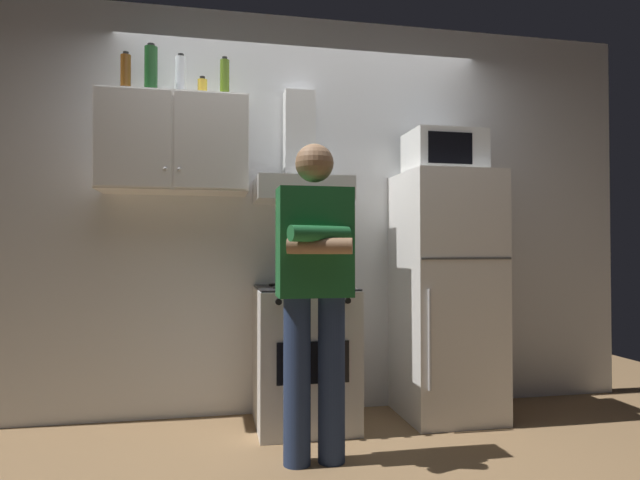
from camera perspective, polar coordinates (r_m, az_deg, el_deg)
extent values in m
plane|color=olive|center=(3.31, 0.00, -20.33)|extent=(7.00, 7.00, 0.00)
cube|color=white|center=(3.73, -1.82, 2.88)|extent=(4.80, 0.10, 2.70)
cube|color=white|center=(3.52, -15.19, 9.75)|extent=(0.90, 0.34, 0.60)
cube|color=white|center=(3.37, -19.28, 10.26)|extent=(0.43, 0.01, 0.58)
cube|color=white|center=(3.34, -11.47, 10.33)|extent=(0.43, 0.01, 0.58)
sphere|color=#B2B2B7|center=(3.30, -16.13, 7.30)|extent=(0.02, 0.02, 0.02)
sphere|color=#B2B2B7|center=(3.30, -14.73, 7.30)|extent=(0.02, 0.02, 0.02)
cube|color=silver|center=(3.43, -1.68, -12.30)|extent=(0.60, 0.60, 0.85)
cube|color=black|center=(3.37, -1.68, -5.09)|extent=(0.59, 0.59, 0.01)
cube|color=black|center=(3.13, -0.72, -12.90)|extent=(0.42, 0.01, 0.24)
cylinder|color=black|center=(3.23, -3.60, -5.04)|extent=(0.16, 0.16, 0.01)
cylinder|color=black|center=(3.28, 0.93, -4.99)|extent=(0.16, 0.16, 0.01)
cylinder|color=black|center=(3.47, -4.14, -4.78)|extent=(0.16, 0.16, 0.01)
cylinder|color=black|center=(3.51, 0.09, -4.74)|extent=(0.16, 0.16, 0.01)
cylinder|color=black|center=(3.04, -4.42, -6.57)|extent=(0.04, 0.02, 0.04)
cylinder|color=black|center=(3.06, -1.99, -6.54)|extent=(0.04, 0.02, 0.04)
cylinder|color=black|center=(3.08, 0.60, -6.49)|extent=(0.04, 0.02, 0.04)
cylinder|color=black|center=(3.11, 2.95, -6.44)|extent=(0.04, 0.02, 0.04)
cube|color=white|center=(3.46, -1.89, 5.27)|extent=(0.60, 0.44, 0.15)
cube|color=white|center=(3.66, -2.26, 10.87)|extent=(0.20, 0.16, 0.60)
cube|color=white|center=(3.66, 13.23, -5.63)|extent=(0.60, 0.60, 1.60)
cube|color=#4C4C4C|center=(3.37, 15.36, -1.91)|extent=(0.59, 0.01, 0.01)
cylinder|color=silver|center=(3.30, 11.56, -10.33)|extent=(0.02, 0.02, 0.60)
cube|color=silver|center=(3.72, 13.03, 8.97)|extent=(0.48, 0.36, 0.28)
cube|color=black|center=(3.54, 13.68, 9.50)|extent=(0.30, 0.01, 0.20)
cylinder|color=navy|center=(2.83, -2.46, -14.69)|extent=(0.14, 0.14, 0.85)
cylinder|color=navy|center=(2.86, 1.23, -14.54)|extent=(0.14, 0.14, 0.85)
cube|color=#1E6633|center=(2.76, -0.60, -0.26)|extent=(0.38, 0.20, 0.56)
cylinder|color=#1E6633|center=(2.63, -0.03, 0.67)|extent=(0.33, 0.17, 0.08)
cylinder|color=#8C6647|center=(2.63, -0.03, -0.64)|extent=(0.33, 0.17, 0.08)
sphere|color=#8C6647|center=(2.80, -0.60, 8.16)|extent=(0.20, 0.20, 0.20)
cylinder|color=#B7BABF|center=(3.27, 0.93, -4.08)|extent=(0.21, 0.21, 0.09)
cylinder|color=black|center=(3.25, -1.35, -3.53)|extent=(0.05, 0.01, 0.01)
cylinder|color=black|center=(3.30, 3.17, -3.49)|extent=(0.05, 0.01, 0.01)
cylinder|color=brown|center=(3.67, -19.95, 16.15)|extent=(0.06, 0.06, 0.25)
cylinder|color=black|center=(3.71, -19.93, 18.12)|extent=(0.03, 0.03, 0.02)
cylinder|color=gold|center=(3.61, -12.39, 15.37)|extent=(0.06, 0.06, 0.12)
cylinder|color=black|center=(3.63, -12.39, 16.45)|extent=(0.03, 0.03, 0.02)
cylinder|color=#4C6B19|center=(3.63, -10.10, 16.37)|extent=(0.06, 0.06, 0.26)
cylinder|color=black|center=(3.67, -10.09, 18.44)|extent=(0.03, 0.03, 0.02)
cylinder|color=#19471E|center=(3.62, -17.52, 16.77)|extent=(0.08, 0.08, 0.29)
cylinder|color=black|center=(3.67, -17.51, 19.11)|extent=(0.04, 0.04, 0.02)
cylinder|color=silver|center=(3.64, -14.58, 16.34)|extent=(0.07, 0.07, 0.26)
cylinder|color=black|center=(3.69, -14.57, 18.43)|extent=(0.04, 0.04, 0.02)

